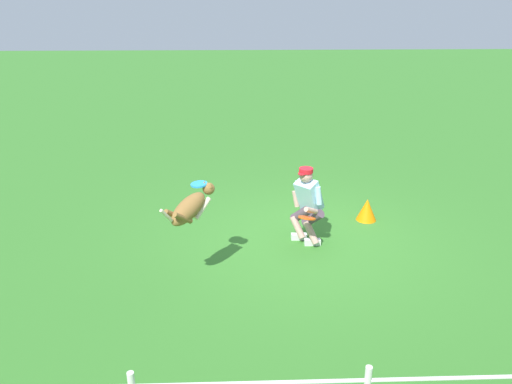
{
  "coord_description": "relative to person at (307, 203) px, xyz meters",
  "views": [
    {
      "loc": [
        1.05,
        7.38,
        3.8
      ],
      "look_at": [
        0.82,
        0.63,
        1.12
      ],
      "focal_mm": 35.16,
      "sensor_mm": 36.0,
      "label": 1
    }
  ],
  "objects": [
    {
      "name": "training_cone",
      "position": [
        -1.2,
        -0.83,
        -0.5
      ],
      "size": [
        0.36,
        0.36,
        0.4
      ],
      "primitive_type": "cone",
      "color": "orange",
      "rests_on": "ground_plane"
    },
    {
      "name": "frisbee_held",
      "position": [
        0.05,
        0.38,
        -0.09
      ],
      "size": [
        0.35,
        0.34,
        0.13
      ],
      "primitive_type": "cylinder",
      "rotation": [
        0.18,
        -0.23,
        0.36
      ],
      "color": "#EB4E12",
      "rests_on": "person"
    },
    {
      "name": "ground_plane",
      "position": [
        0.02,
        -0.07,
        -0.7
      ],
      "size": [
        60.0,
        60.0,
        0.0
      ],
      "primitive_type": "plane",
      "color": "#337328"
    },
    {
      "name": "dog",
      "position": [
        1.73,
        1.16,
        0.46
      ],
      "size": [
        0.7,
        0.87,
        0.5
      ],
      "rotation": [
        0.0,
        0.0,
        4.05
      ],
      "color": "olive"
    },
    {
      "name": "frisbee_flying",
      "position": [
        1.63,
        0.86,
        0.66
      ],
      "size": [
        0.3,
        0.3,
        0.05
      ],
      "primitive_type": "cylinder",
      "rotation": [
        -0.05,
        0.06,
        5.93
      ],
      "color": "#2A98EB"
    },
    {
      "name": "person",
      "position": [
        0.0,
        0.0,
        0.0
      ],
      "size": [
        0.57,
        0.7,
        1.29
      ],
      "rotation": [
        0.0,
        0.0,
        0.77
      ],
      "color": "silver",
      "rests_on": "ground_plane"
    }
  ]
}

